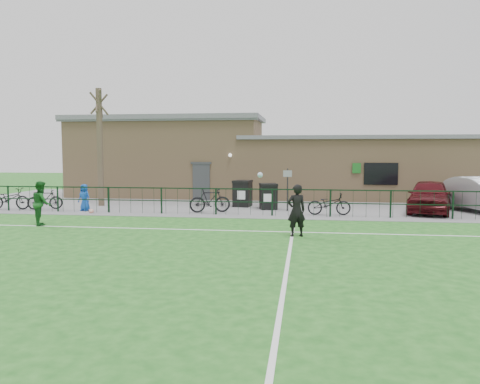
# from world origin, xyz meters

# --- Properties ---
(ground) EXTENTS (90.00, 90.00, 0.00)m
(ground) POSITION_xyz_m (0.00, 0.00, 0.00)
(ground) COLOR #1C591A
(ground) RESTS_ON ground
(paving_strip) EXTENTS (34.00, 13.00, 0.02)m
(paving_strip) POSITION_xyz_m (0.00, 13.50, 0.01)
(paving_strip) COLOR slate
(paving_strip) RESTS_ON ground
(pitch_line_touch) EXTENTS (28.00, 0.10, 0.01)m
(pitch_line_touch) POSITION_xyz_m (0.00, 7.80, 0.00)
(pitch_line_touch) COLOR white
(pitch_line_touch) RESTS_ON ground
(pitch_line_mid) EXTENTS (28.00, 0.10, 0.01)m
(pitch_line_mid) POSITION_xyz_m (0.00, 4.00, 0.00)
(pitch_line_mid) COLOR white
(pitch_line_mid) RESTS_ON ground
(pitch_line_perp) EXTENTS (0.10, 16.00, 0.01)m
(pitch_line_perp) POSITION_xyz_m (2.00, 0.00, 0.00)
(pitch_line_perp) COLOR white
(pitch_line_perp) RESTS_ON ground
(perimeter_fence) EXTENTS (28.00, 0.10, 1.20)m
(perimeter_fence) POSITION_xyz_m (0.00, 8.00, 0.60)
(perimeter_fence) COLOR black
(perimeter_fence) RESTS_ON ground
(bare_tree) EXTENTS (0.30, 0.30, 6.00)m
(bare_tree) POSITION_xyz_m (-8.00, 10.50, 3.00)
(bare_tree) COLOR #48392B
(bare_tree) RESTS_ON ground
(wheelie_bin_left) EXTENTS (0.93, 1.03, 1.24)m
(wheelie_bin_left) POSITION_xyz_m (-0.73, 11.19, 0.64)
(wheelie_bin_left) COLOR black
(wheelie_bin_left) RESTS_ON paving_strip
(wheelie_bin_right) EXTENTS (0.95, 1.03, 1.16)m
(wheelie_bin_right) POSITION_xyz_m (0.66, 10.24, 0.60)
(wheelie_bin_right) COLOR black
(wheelie_bin_right) RESTS_ON paving_strip
(sign_post) EXTENTS (0.08, 0.08, 2.00)m
(sign_post) POSITION_xyz_m (1.60, 9.67, 1.02)
(sign_post) COLOR black
(sign_post) RESTS_ON paving_strip
(car_maroon) EXTENTS (2.94, 4.73, 1.50)m
(car_maroon) POSITION_xyz_m (8.08, 10.09, 0.77)
(car_maroon) COLOR #4A0D12
(car_maroon) RESTS_ON paving_strip
(bicycle_a) EXTENTS (2.03, 0.84, 1.04)m
(bicycle_a) POSITION_xyz_m (-11.72, 8.41, 0.54)
(bicycle_a) COLOR black
(bicycle_a) RESTS_ON paving_strip
(bicycle_b) EXTENTS (1.68, 0.99, 0.98)m
(bicycle_b) POSITION_xyz_m (-10.02, 8.64, 0.51)
(bicycle_b) COLOR black
(bicycle_b) RESTS_ON paving_strip
(bicycle_d) EXTENTS (1.95, 1.10, 1.13)m
(bicycle_d) POSITION_xyz_m (-1.90, 8.64, 0.59)
(bicycle_d) COLOR black
(bicycle_d) RESTS_ON paving_strip
(bicycle_e) EXTENTS (1.90, 0.75, 0.98)m
(bicycle_e) POSITION_xyz_m (3.47, 8.51, 0.51)
(bicycle_e) COLOR black
(bicycle_e) RESTS_ON paving_strip
(spectator_child) EXTENTS (0.69, 0.53, 1.26)m
(spectator_child) POSITION_xyz_m (-7.90, 8.44, 0.65)
(spectator_child) COLOR blue
(spectator_child) RESTS_ON paving_strip
(goalkeeper_kick) EXTENTS (2.02, 3.88, 1.97)m
(goalkeeper_kick) POSITION_xyz_m (2.10, 3.25, 0.89)
(goalkeeper_kick) COLOR black
(goalkeeper_kick) RESTS_ON ground
(outfield_player) EXTENTS (0.98, 1.04, 1.69)m
(outfield_player) POSITION_xyz_m (-7.59, 4.29, 0.84)
(outfield_player) COLOR #18541D
(outfield_player) RESTS_ON ground
(ball_ground) EXTENTS (0.21, 0.21, 0.21)m
(ball_ground) POSITION_xyz_m (-7.21, 7.69, 0.10)
(ball_ground) COLOR white
(ball_ground) RESTS_ON ground
(clubhouse) EXTENTS (24.25, 5.40, 4.96)m
(clubhouse) POSITION_xyz_m (-0.88, 16.50, 2.22)
(clubhouse) COLOR tan
(clubhouse) RESTS_ON ground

